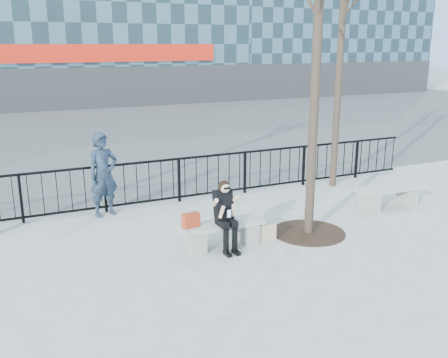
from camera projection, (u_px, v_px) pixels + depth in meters
name	position (u px, v px, depth m)	size (l,w,h in m)	color
ground	(222.00, 246.00, 9.60)	(120.00, 120.00, 0.00)	gray
street_surface	(87.00, 128.00, 22.75)	(60.00, 23.00, 0.01)	#474747
railing	(171.00, 181.00, 12.08)	(14.00, 0.06, 1.10)	black
tree_grate	(308.00, 232.00, 10.27)	(1.50, 1.50, 0.02)	black
bench_main	(222.00, 232.00, 9.52)	(1.65, 0.46, 0.49)	gray
bench_second	(389.00, 195.00, 11.81)	(1.70, 0.47, 0.50)	gray
seated_woman	(226.00, 216.00, 9.28)	(0.50, 0.64, 1.34)	black
handbag	(191.00, 220.00, 9.20)	(0.32, 0.15, 0.26)	#A62F14
shopping_bag	(267.00, 232.00, 9.84)	(0.36, 0.13, 0.34)	#C9B08E
standing_man	(103.00, 175.00, 11.09)	(0.69, 0.46, 1.90)	black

